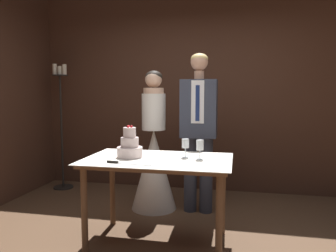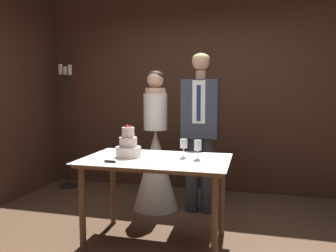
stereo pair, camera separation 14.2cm
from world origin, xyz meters
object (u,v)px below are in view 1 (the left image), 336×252
object	(u,v)px
groom	(199,126)
cake_table	(158,169)
bride	(154,159)
cake_knife	(120,163)
candle_stand	(61,124)
wine_glass_near	(200,146)
wine_glass_middle	(185,144)
tiered_cake	(130,147)

from	to	relation	value
groom	cake_table	bearing A→B (deg)	-106.64
cake_table	bride	distance (m)	0.93
cake_table	cake_knife	bearing A→B (deg)	-133.07
groom	candle_stand	bearing A→B (deg)	165.00
cake_knife	candle_stand	world-z (taller)	candle_stand
cake_knife	wine_glass_near	world-z (taller)	wine_glass_near
cake_table	wine_glass_middle	xyz separation A→B (m)	(0.23, 0.11, 0.22)
tiered_cake	bride	xyz separation A→B (m)	(0.00, 0.88, -0.29)
cake_knife	cake_table	bearing A→B (deg)	50.88
cake_table	bride	size ratio (longest dim) A/B	0.80
cake_knife	wine_glass_middle	distance (m)	0.63
candle_stand	groom	bearing A→B (deg)	-15.00
bride	groom	world-z (taller)	groom
wine_glass_near	cake_knife	bearing A→B (deg)	-153.10
bride	groom	size ratio (longest dim) A/B	0.90
tiered_cake	bride	bearing A→B (deg)	89.84
bride	wine_glass_near	bearing A→B (deg)	-52.80
groom	bride	bearing A→B (deg)	179.94
wine_glass_middle	candle_stand	xyz separation A→B (m)	(-2.02, 1.33, 0.02)
cake_knife	tiered_cake	bearing A→B (deg)	96.13
cake_knife	groom	bearing A→B (deg)	69.75
tiered_cake	wine_glass_near	distance (m)	0.65
groom	candle_stand	size ratio (longest dim) A/B	1.02
cake_table	bride	xyz separation A→B (m)	(-0.27, 0.89, -0.10)
bride	candle_stand	size ratio (longest dim) A/B	0.92
candle_stand	tiered_cake	bearing A→B (deg)	-43.41
tiered_cake	bride	size ratio (longest dim) A/B	0.18
bride	groom	xyz separation A→B (m)	(0.53, -0.00, 0.41)
bride	candle_stand	bearing A→B (deg)	160.11
cake_table	groom	distance (m)	0.98
wine_glass_near	wine_glass_middle	bearing A→B (deg)	156.98
cake_table	groom	bearing A→B (deg)	73.36
cake_knife	bride	xyz separation A→B (m)	(-0.01, 1.17, -0.20)
cake_knife	wine_glass_middle	world-z (taller)	wine_glass_middle
tiered_cake	cake_knife	size ratio (longest dim) A/B	0.75
wine_glass_middle	groom	world-z (taller)	groom
cake_knife	groom	xyz separation A→B (m)	(0.52, 1.17, 0.21)
cake_table	groom	size ratio (longest dim) A/B	0.72
cake_knife	groom	distance (m)	1.30
cake_knife	wine_glass_middle	xyz separation A→B (m)	(0.49, 0.38, 0.12)
wine_glass_near	bride	size ratio (longest dim) A/B	0.11
tiered_cake	cake_knife	distance (m)	0.30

